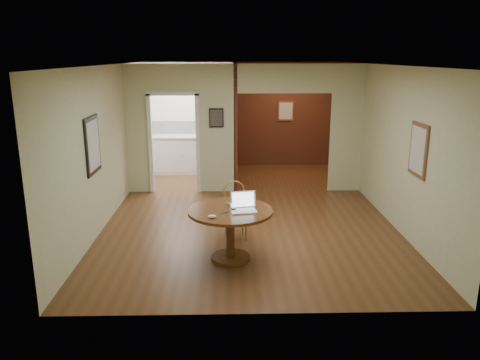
{
  "coord_description": "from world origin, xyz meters",
  "views": [
    {
      "loc": [
        -0.34,
        -7.26,
        2.86
      ],
      "look_at": [
        -0.17,
        -0.2,
        0.97
      ],
      "focal_mm": 35.0,
      "sensor_mm": 36.0,
      "label": 1
    }
  ],
  "objects_px": {
    "chair": "(235,207)",
    "closed_laptop": "(241,204)",
    "dining_table": "(230,223)",
    "open_laptop": "(243,206)"
  },
  "relations": [
    {
      "from": "dining_table",
      "to": "closed_laptop",
      "type": "xyz_separation_m",
      "value": [
        0.16,
        0.23,
        0.21
      ]
    },
    {
      "from": "dining_table",
      "to": "open_laptop",
      "type": "bearing_deg",
      "value": -5.78
    },
    {
      "from": "dining_table",
      "to": "open_laptop",
      "type": "xyz_separation_m",
      "value": [
        0.18,
        -0.02,
        0.26
      ]
    },
    {
      "from": "dining_table",
      "to": "chair",
      "type": "bearing_deg",
      "value": 84.89
    },
    {
      "from": "dining_table",
      "to": "chair",
      "type": "relative_size",
      "value": 1.31
    },
    {
      "from": "chair",
      "to": "closed_laptop",
      "type": "distance_m",
      "value": 0.69
    },
    {
      "from": "closed_laptop",
      "to": "open_laptop",
      "type": "bearing_deg",
      "value": -112.69
    },
    {
      "from": "dining_table",
      "to": "closed_laptop",
      "type": "distance_m",
      "value": 0.35
    },
    {
      "from": "chair",
      "to": "open_laptop",
      "type": "xyz_separation_m",
      "value": [
        0.11,
        -0.88,
        0.31
      ]
    },
    {
      "from": "chair",
      "to": "closed_laptop",
      "type": "height_order",
      "value": "chair"
    }
  ]
}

